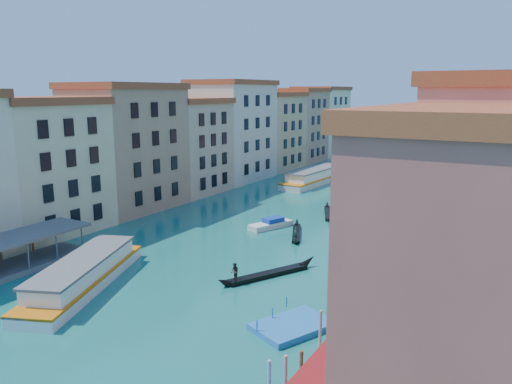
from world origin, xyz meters
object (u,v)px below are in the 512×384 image
gondola_right (266,273)px  blue_dock (293,326)px  vaporetto_stop (15,257)px  vaporetto_near (84,274)px  vaporetto_far (315,177)px  gondola_fore (296,232)px

gondola_right → blue_dock: bearing=-23.4°
vaporetto_stop → vaporetto_near: size_ratio=0.84×
vaporetto_stop → gondola_right: (24.17, 11.49, -0.97)m
vaporetto_far → gondola_right: (16.61, -51.11, -0.95)m
gondola_right → vaporetto_stop: bearing=-127.4°
gondola_fore → gondola_right: (3.87, -15.42, 0.12)m
vaporetto_stop → vaporetto_near: bearing=2.4°
vaporetto_stop → gondola_fore: 33.72m
vaporetto_near → blue_dock: size_ratio=2.65×
vaporetto_stop → vaporetto_near: (10.00, 0.42, -0.15)m
vaporetto_near → blue_dock: vaporetto_near is taller
vaporetto_stop → vaporetto_near: 10.01m
vaporetto_stop → gondola_fore: bearing=53.0°
vaporetto_near → gondola_fore: bearing=46.8°
vaporetto_stop → blue_dock: bearing=4.7°
vaporetto_far → gondola_right: bearing=-68.1°
vaporetto_far → blue_dock: size_ratio=2.94×
vaporetto_far → blue_dock: 64.63m
vaporetto_far → vaporetto_near: bearing=-83.9°
vaporetto_near → vaporetto_far: 62.23m
gondola_fore → blue_dock: 26.79m
vaporetto_far → blue_dock: vaporetto_far is taller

